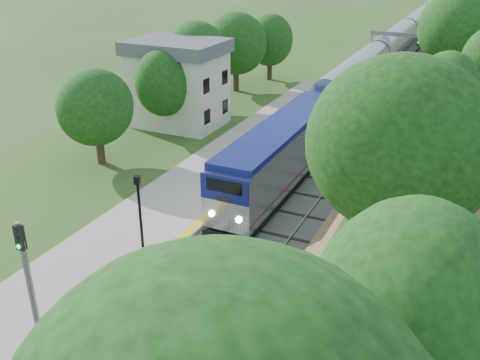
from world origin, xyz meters
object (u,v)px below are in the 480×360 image
at_px(signal_gantry, 405,45).
at_px(train, 405,42).
at_px(station_building, 178,82).
at_px(signal_farside, 382,133).
at_px(signal_platform, 27,275).
at_px(lamppost_far, 141,221).

xyz_separation_m(signal_gantry, train, (-2.47, 17.24, -2.51)).
bearing_deg(station_building, signal_gantry, 56.62).
distance_m(station_building, signal_farside, 21.06).
bearing_deg(signal_platform, station_building, 110.47).
distance_m(train, signal_platform, 72.04).
distance_m(signal_platform, signal_farside, 25.43).
xyz_separation_m(station_building, lamppost_far, (10.68, -21.59, -1.58)).
bearing_deg(signal_gantry, station_building, -123.38).
bearing_deg(signal_platform, signal_gantry, 84.39).
bearing_deg(station_building, signal_platform, -69.53).
bearing_deg(signal_farside, signal_gantry, 96.86).
relative_size(station_building, signal_gantry, 1.02).
height_order(train, signal_platform, signal_platform).
distance_m(lamppost_far, signal_platform, 8.32).
distance_m(station_building, lamppost_far, 24.13).
distance_m(lamppost_far, signal_farside, 18.34).
distance_m(station_building, train, 44.53).
height_order(station_building, signal_farside, station_building).
height_order(station_building, lamppost_far, station_building).
relative_size(station_building, train, 0.07).
height_order(signal_gantry, signal_farside, signal_farside).
height_order(station_building, signal_platform, station_building).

